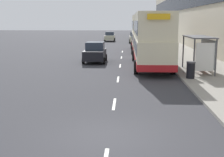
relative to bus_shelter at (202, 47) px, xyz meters
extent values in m
plane|color=#38383D|center=(-5.77, -12.43, -1.88)|extent=(220.00, 220.00, 0.00)
cube|color=gray|center=(0.73, 26.07, -1.81)|extent=(5.00, 93.00, 0.14)
cube|color=black|center=(3.19, 26.07, 4.81)|extent=(0.12, 89.28, 2.67)
cube|color=silver|center=(-5.77, -8.35, -1.87)|extent=(0.12, 2.00, 0.01)
cube|color=silver|center=(-5.77, -2.36, -1.87)|extent=(0.12, 2.00, 0.01)
cube|color=silver|center=(-5.77, 3.64, -1.87)|extent=(0.12, 2.00, 0.01)
cube|color=silver|center=(-5.77, 9.63, -1.87)|extent=(0.12, 2.00, 0.01)
cube|color=silver|center=(-5.77, 15.63, -1.87)|extent=(0.12, 2.00, 0.01)
cube|color=#4C4C51|center=(-0.17, 0.35, 0.70)|extent=(1.60, 4.20, 0.08)
cylinder|color=#4C4C51|center=(-0.87, -1.65, -0.54)|extent=(0.10, 0.10, 2.40)
cylinder|color=#4C4C51|center=(-0.87, 2.35, -0.54)|extent=(0.10, 0.10, 2.40)
cylinder|color=#4C4C51|center=(0.53, -1.65, -0.54)|extent=(0.10, 0.10, 2.40)
cylinder|color=#4C4C51|center=(0.53, 2.35, -0.54)|extent=(0.10, 0.10, 2.40)
cube|color=#99A8B2|center=(0.50, 0.35, -0.42)|extent=(0.04, 3.68, 1.92)
cube|color=white|center=(-0.17, -1.59, -0.49)|extent=(1.19, 0.10, 1.82)
cube|color=maroon|center=(0.07, 0.35, -1.29)|extent=(0.36, 2.80, 0.08)
cube|color=beige|center=(-3.30, 3.22, -0.45)|extent=(2.55, 11.33, 1.85)
cube|color=beige|center=(-3.30, 3.22, 1.45)|extent=(2.50, 10.99, 1.95)
cube|color=#B2191E|center=(-3.30, 3.22, -1.15)|extent=(2.58, 11.38, 0.45)
cube|color=#2D3847|center=(-3.30, 3.22, -0.08)|extent=(2.58, 10.65, 0.81)
cube|color=#2D3847|center=(-3.30, 3.22, 1.35)|extent=(2.55, 10.65, 0.94)
cube|color=yellow|center=(-3.30, -2.42, 2.07)|extent=(1.40, 0.08, 0.36)
cylinder|color=black|center=(-4.57, 7.07, -1.38)|extent=(0.30, 1.00, 1.00)
cylinder|color=black|center=(-2.02, 7.07, -1.38)|extent=(0.30, 1.00, 1.00)
cylinder|color=black|center=(-4.57, -0.29, -1.38)|extent=(0.30, 1.00, 1.00)
cylinder|color=black|center=(-2.02, -0.29, -1.38)|extent=(0.30, 1.00, 1.00)
cube|color=beige|center=(-3.31, 15.99, -0.45)|extent=(2.55, 10.85, 1.85)
cube|color=beige|center=(-3.31, 15.99, 1.45)|extent=(2.50, 10.52, 1.95)
cube|color=#B2191E|center=(-3.31, 15.99, -1.15)|extent=(2.58, 10.90, 0.45)
cube|color=#2D3847|center=(-3.31, 15.99, -0.08)|extent=(2.58, 10.20, 0.81)
cube|color=#2D3847|center=(-3.31, 15.99, 1.35)|extent=(2.55, 10.20, 0.94)
cube|color=yellow|center=(-3.31, 10.59, 2.07)|extent=(1.40, 0.08, 0.36)
cylinder|color=black|center=(-4.58, 19.68, -1.38)|extent=(0.30, 1.00, 1.00)
cylinder|color=black|center=(-2.03, 19.68, -1.38)|extent=(0.30, 1.00, 1.00)
cylinder|color=black|center=(-4.58, 12.63, -1.38)|extent=(0.30, 1.00, 1.00)
cylinder|color=black|center=(-2.03, 12.63, -1.38)|extent=(0.30, 1.00, 1.00)
cube|color=#B7B799|center=(-3.92, 30.63, -1.16)|extent=(1.75, 4.57, 0.84)
cube|color=#2D3847|center=(-3.92, 30.40, -0.39)|extent=(1.54, 2.19, 0.69)
cylinder|color=black|center=(-4.79, 32.05, -1.58)|extent=(0.20, 0.60, 0.60)
cylinder|color=black|center=(-3.04, 32.05, -1.58)|extent=(0.20, 0.60, 0.60)
cylinder|color=black|center=(-4.79, 29.22, -1.58)|extent=(0.20, 0.60, 0.60)
cylinder|color=black|center=(-3.04, 29.22, -1.58)|extent=(0.20, 0.60, 0.60)
cube|color=black|center=(-8.08, 5.84, -1.16)|extent=(1.79, 4.01, 0.83)
cube|color=#2D3847|center=(-8.08, 6.04, -0.41)|extent=(1.57, 1.92, 0.68)
cylinder|color=black|center=(-7.19, 4.60, -1.58)|extent=(0.20, 0.60, 0.60)
cylinder|color=black|center=(-8.98, 4.60, -1.58)|extent=(0.20, 0.60, 0.60)
cylinder|color=black|center=(-7.19, 7.08, -1.58)|extent=(0.20, 0.60, 0.60)
cylinder|color=black|center=(-8.98, 7.08, -1.58)|extent=(0.20, 0.60, 0.60)
cube|color=#B7B799|center=(-8.36, 34.79, -1.19)|extent=(1.71, 4.04, 0.77)
cube|color=#2D3847|center=(-8.36, 34.99, -0.50)|extent=(1.51, 1.94, 0.63)
cylinder|color=black|center=(-7.51, 33.54, -1.58)|extent=(0.20, 0.60, 0.60)
cylinder|color=black|center=(-9.22, 33.54, -1.58)|extent=(0.20, 0.60, 0.60)
cylinder|color=black|center=(-7.51, 36.04, -1.58)|extent=(0.20, 0.60, 0.60)
cylinder|color=black|center=(-9.22, 36.04, -1.58)|extent=(0.20, 0.60, 0.60)
cylinder|color=#23232D|center=(1.43, 5.05, -1.35)|extent=(0.27, 0.27, 0.78)
cylinder|color=#4C4C51|center=(1.43, 5.05, -0.63)|extent=(0.32, 0.32, 0.65)
sphere|color=tan|center=(1.43, 5.05, -0.20)|extent=(0.21, 0.21, 0.21)
cylinder|color=black|center=(-1.22, -2.48, -1.26)|extent=(0.52, 0.52, 0.95)
cylinder|color=#2D2D33|center=(-1.22, -2.48, -0.74)|extent=(0.55, 0.55, 0.10)
camera|label=1|loc=(-5.22, -21.95, 1.84)|focal=50.00mm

